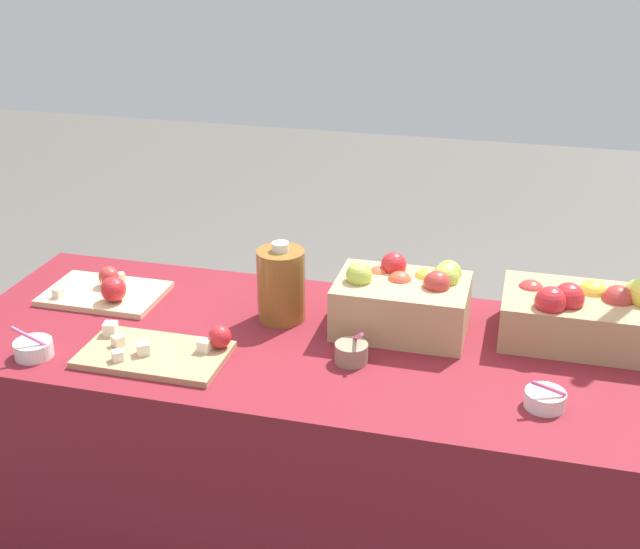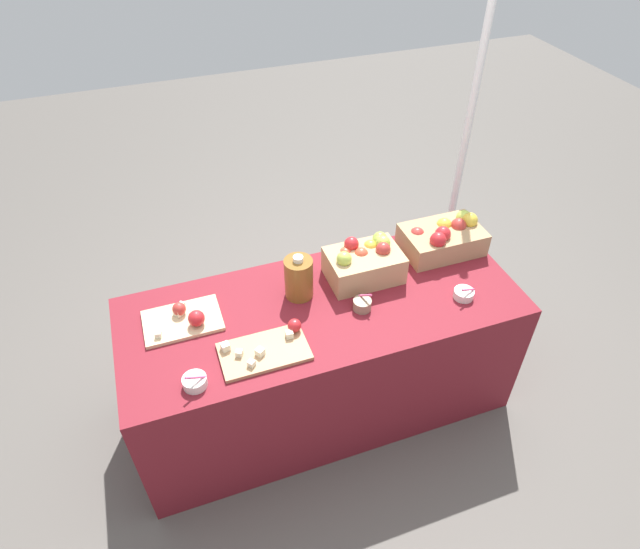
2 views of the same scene
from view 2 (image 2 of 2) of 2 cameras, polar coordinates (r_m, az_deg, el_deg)
The scene contains 11 objects.
ground_plane at distance 3.11m, azimuth 0.24°, elevation -13.03°, with size 10.00×10.00×0.00m, color #56514C.
table at distance 2.82m, azimuth 0.26°, elevation -8.62°, with size 1.90×0.76×0.74m, color maroon.
apple_crate_left at distance 2.89m, azimuth 12.85°, elevation 3.86°, with size 0.41×0.27×0.18m.
apple_crate_middle at distance 2.66m, azimuth 4.70°, elevation 1.36°, with size 0.36×0.24×0.20m.
cutting_board_front at distance 2.36m, azimuth -5.60°, elevation -7.72°, with size 0.38×0.22×0.08m.
cutting_board_back at distance 2.53m, azimuth -14.10°, elevation -4.54°, with size 0.35×0.23×0.09m.
sample_bowl_near at distance 2.52m, azimuth 4.48°, elevation -3.15°, with size 0.09×0.09×0.10m.
sample_bowl_mid at distance 2.28m, azimuth -13.06°, elevation -10.94°, with size 0.10×0.10×0.10m.
sample_bowl_far at distance 2.66m, azimuth 14.91°, elevation -1.98°, with size 0.10×0.10×0.08m.
cider_jug at distance 2.53m, azimuth -2.26°, elevation -0.34°, with size 0.14×0.14×0.23m.
tent_pole at distance 3.33m, azimuth 14.71°, elevation 11.69°, with size 0.04×0.04×1.92m, color white.
Camera 2 is at (-0.62, -1.72, 2.52)m, focal length 30.36 mm.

